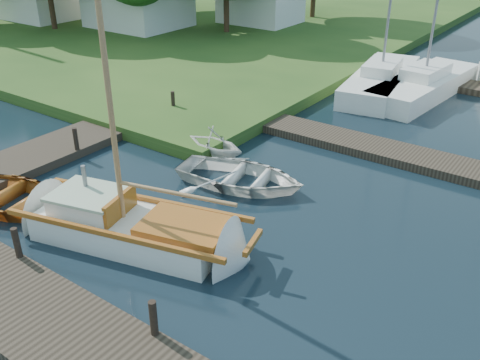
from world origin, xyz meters
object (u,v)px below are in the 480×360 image
Objects in this scene: mooring_post_4 at (76,139)px; marina_boat_0 at (381,79)px; tender_a at (240,173)px; mooring_post_2 at (153,318)px; marina_boat_1 at (424,84)px; sailboat at (136,230)px; mooring_post_5 at (173,101)px; tender_b at (215,141)px; mooring_post_1 at (17,243)px; dinghy at (7,193)px.

mooring_post_4 is 0.08× the size of marina_boat_0.
marina_boat_0 is (-0.28, 11.86, 0.14)m from tender_a.
marina_boat_1 is (-0.99, 18.89, -0.13)m from mooring_post_2.
sailboat is 2.39× the size of tender_a.
mooring_post_2 is 1.00× the size of mooring_post_4.
tender_a is 0.41× the size of marina_boat_1.
mooring_post_5 is 4.47m from tender_b.
marina_boat_1 is at bearing 79.48° from mooring_post_1.
mooring_post_2 is at bearing 179.78° from marina_boat_0.
mooring_post_1 is 10.77m from mooring_post_5.
sailboat is at bearing -53.94° from mooring_post_5.
mooring_post_4 is 0.34× the size of tender_b.
mooring_post_5 is (-4.00, 10.00, 0.00)m from mooring_post_1.
marina_boat_1 reaches higher than tender_a.
mooring_post_5 is 8.51m from dinghy.
mooring_post_1 is at bearing -135.70° from sailboat.
mooring_post_1 and mooring_post_4 have the same top height.
mooring_post_5 is (-8.50, 10.00, 0.00)m from mooring_post_2.
tender_a is at bearing 172.15° from marina_boat_0.
tender_a is at bearing 70.70° from sailboat.
dinghy is 6.94m from tender_a.
mooring_post_4 is at bearing 140.82° from sailboat.
marina_boat_1 is at bearing 68.72° from sailboat.
marina_boat_1 is (6.40, 17.33, 0.11)m from dinghy.
marina_boat_0 is (0.08, 16.02, 0.22)m from sailboat.
marina_boat_0 reaches higher than sailboat.
mooring_post_1 is 1.00× the size of mooring_post_5.
mooring_post_4 is at bearing 149.53° from mooring_post_2.
tender_a is (1.86, 6.61, -0.27)m from mooring_post_1.
sailboat is at bearing 58.61° from mooring_post_1.
mooring_post_1 is at bearing -177.79° from tender_b.
mooring_post_2 and mooring_post_4 have the same top height.
marina_boat_0 is (5.58, 8.48, -0.13)m from mooring_post_5.
dinghy is 0.42× the size of marina_boat_0.
marina_boat_1 reaches higher than mooring_post_1.
mooring_post_1 is 6.87m from tender_a.
mooring_post_2 is 0.08× the size of marina_boat_1.
sailboat is 4.18m from tender_a.
mooring_post_4 is 6.07m from sailboat.
marina_boat_1 is at bearing -16.57° from tender_b.
mooring_post_1 is 7.82m from tender_b.
mooring_post_5 is at bearing 111.80° from mooring_post_1.
mooring_post_1 is 1.00× the size of mooring_post_4.
marina_boat_0 is at bearing 56.64° from mooring_post_5.
dinghy is (-2.90, 1.56, -0.25)m from mooring_post_1.
mooring_post_1 reaches higher than dinghy.
tender_b is at bearing -29.26° from mooring_post_5.
mooring_post_5 is 0.08× the size of sailboat.
sailboat is at bearing 162.94° from tender_a.
mooring_post_2 is 7.56m from dinghy.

